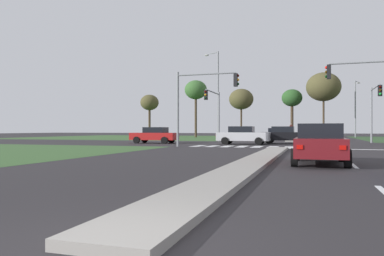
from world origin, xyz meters
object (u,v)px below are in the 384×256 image
at_px(traffic_signal_near_right, 374,87).
at_px(traffic_signal_near_left, 200,95).
at_px(traffic_signal_far_right, 375,103).
at_px(treeline_fourth, 323,87).
at_px(treeline_near, 150,103).
at_px(street_lamp_fourth, 356,106).
at_px(car_silver_third, 243,135).
at_px(traffic_signal_far_left, 214,106).
at_px(car_maroon_fourth, 320,143).
at_px(treeline_fifth, 292,99).
at_px(treeline_second, 196,90).
at_px(street_lamp_third, 217,91).
at_px(car_black_fifth, 284,135).
at_px(pedestrian_at_median, 291,129).
at_px(car_navy_sixth, 275,134).
at_px(treeline_third, 241,99).
at_px(car_red_second, 155,135).

relative_size(traffic_signal_near_right, traffic_signal_near_left, 1.05).
bearing_deg(traffic_signal_far_right, treeline_fourth, 99.09).
relative_size(traffic_signal_far_right, treeline_near, 0.71).
xyz_separation_m(traffic_signal_far_right, street_lamp_fourth, (1.40, 29.07, 1.46)).
relative_size(traffic_signal_near_right, treeline_fourth, 0.58).
xyz_separation_m(car_silver_third, traffic_signal_far_left, (-3.95, 5.31, 2.98)).
bearing_deg(traffic_signal_far_left, car_maroon_fourth, -66.57).
bearing_deg(treeline_fifth, treeline_second, -171.14).
height_order(street_lamp_third, treeline_fifth, street_lamp_third).
relative_size(car_black_fifth, treeline_near, 0.57).
distance_m(traffic_signal_far_left, traffic_signal_far_right, 15.20).
xyz_separation_m(street_lamp_third, treeline_second, (-7.53, 15.48, 1.88)).
distance_m(car_maroon_fourth, street_lamp_fourth, 52.82).
distance_m(traffic_signal_far_left, treeline_fifth, 26.11).
xyz_separation_m(pedestrian_at_median, treeline_second, (-16.36, 14.62, 6.62)).
xyz_separation_m(car_maroon_fourth, car_navy_sixth, (-4.66, 33.09, -0.01)).
height_order(traffic_signal_near_right, street_lamp_fourth, street_lamp_fourth).
distance_m(car_navy_sixth, treeline_third, 16.41).
relative_size(traffic_signal_near_left, pedestrian_at_median, 2.98).
height_order(car_red_second, car_maroon_fourth, car_red_second).
bearing_deg(traffic_signal_far_left, treeline_second, 111.64).
bearing_deg(car_navy_sixth, treeline_second, -41.33).
relative_size(traffic_signal_far_left, treeline_third, 0.70).
relative_size(car_maroon_fourth, treeline_fourth, 0.42).
distance_m(traffic_signal_near_right, treeline_second, 40.79).
distance_m(car_maroon_fourth, treeline_second, 49.95).
height_order(car_red_second, traffic_signal_far_right, traffic_signal_far_right).
xyz_separation_m(car_black_fifth, street_lamp_fourth, (9.30, 31.84, 4.41)).
distance_m(car_navy_sixth, treeline_fifth, 16.06).
bearing_deg(treeline_fourth, car_maroon_fourth, -91.82).
relative_size(car_black_fifth, treeline_second, 0.45).
xyz_separation_m(car_navy_sixth, traffic_signal_far_right, (9.91, -9.94, 2.99)).
bearing_deg(car_red_second, treeline_second, 9.31).
height_order(car_navy_sixth, treeline_fourth, treeline_fourth).
xyz_separation_m(car_navy_sixth, pedestrian_at_median, (2.06, -2.05, 0.54)).
relative_size(car_maroon_fourth, treeline_fifth, 0.55).
bearing_deg(treeline_fourth, traffic_signal_far_left, -115.75).
bearing_deg(treeline_third, treeline_second, -170.24).
height_order(car_maroon_fourth, traffic_signal_far_right, traffic_signal_far_right).
bearing_deg(treeline_near, car_red_second, -64.94).
relative_size(street_lamp_third, street_lamp_fourth, 1.17).
relative_size(treeline_third, treeline_fifth, 1.03).
distance_m(car_red_second, treeline_third, 29.99).
relative_size(traffic_signal_near_left, traffic_signal_far_right, 1.05).
distance_m(traffic_signal_near_right, treeline_fourth, 35.07).
distance_m(traffic_signal_near_right, traffic_signal_near_left, 11.80).
bearing_deg(traffic_signal_near_left, traffic_signal_near_right, 0.00).
relative_size(street_lamp_third, treeline_second, 1.14).
height_order(traffic_signal_near_left, traffic_signal_far_right, traffic_signal_near_left).
relative_size(traffic_signal_far_left, street_lamp_third, 0.51).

